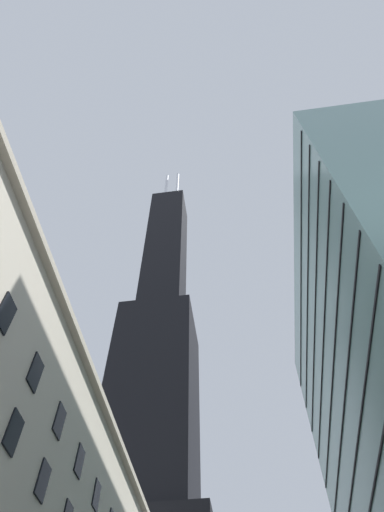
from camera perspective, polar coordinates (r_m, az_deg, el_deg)
dark_skyscraper at (r=103.34m, az=-5.47°, el=-23.86°), size 27.68×27.68×194.62m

